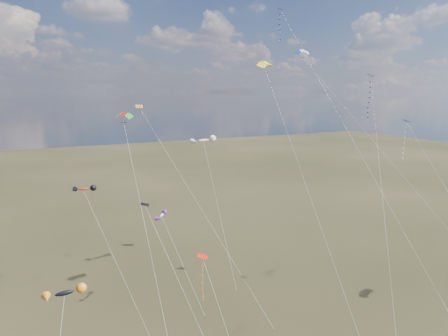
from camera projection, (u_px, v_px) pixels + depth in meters
name	position (u px, v px, depth m)	size (l,w,h in m)	color
diamond_black_high	(370.00, 108.00, 57.46)	(10.70, 17.23, 31.98)	black
diamond_navy_tall	(294.00, 48.00, 59.03)	(6.95, 31.25, 41.84)	#0D1047
diamond_black_mid	(168.00, 255.00, 39.65)	(5.83, 11.30, 18.26)	black
diamond_red_low	(205.00, 284.00, 36.99)	(2.91, 8.73, 14.65)	red
diamond_navy_right	(411.00, 149.00, 56.32)	(2.86, 20.11, 25.53)	#0F1D4A
diamond_orange_center	(174.00, 163.00, 54.51)	(11.95, 19.18, 27.60)	orange
parafoil_yellow	(267.00, 64.00, 53.86)	(3.19, 23.62, 33.97)	yellow
parafoil_blue_white	(304.00, 52.00, 66.55)	(18.44, 28.55, 36.75)	blue
parafoil_tricolor	(124.00, 116.00, 46.36)	(2.34, 16.75, 27.40)	yellow
novelty_black_orange	(64.00, 293.00, 38.13)	(4.57, 8.21, 11.04)	black
novelty_orange_black	(84.00, 190.00, 49.16)	(7.02, 13.47, 18.08)	red
novelty_white_purple	(162.00, 216.00, 54.18)	(4.85, 7.59, 13.32)	silver
novelty_redwhite_stripe	(204.00, 141.00, 65.19)	(4.29, 12.63, 22.26)	red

